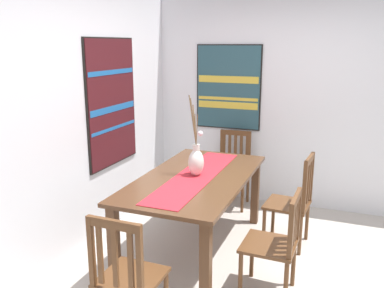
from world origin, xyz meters
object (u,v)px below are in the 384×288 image
object	(u,v)px
chair_1	(127,276)
painting_on_side_wall	(228,87)
dining_table	(196,187)
chair_3	(293,201)
centerpiece_vase	(196,161)
painting_on_back_wall	(112,103)
chair_2	(277,242)
chair_0	(233,167)

from	to	relation	value
chair_1	painting_on_side_wall	distance (m)	3.06
dining_table	chair_3	xyz separation A→B (m)	(0.47, -0.87, -0.19)
chair_3	centerpiece_vase	bearing A→B (deg)	117.21
dining_table	centerpiece_vase	world-z (taller)	centerpiece_vase
dining_table	centerpiece_vase	distance (m)	0.26
dining_table	painting_on_back_wall	bearing A→B (deg)	75.72
chair_2	painting_on_back_wall	distance (m)	2.27
dining_table	chair_3	distance (m)	1.01
chair_2	painting_on_back_wall	bearing A→B (deg)	69.48
chair_0	painting_on_back_wall	distance (m)	1.76
dining_table	painting_on_side_wall	bearing A→B (deg)	5.33
painting_on_back_wall	centerpiece_vase	bearing A→B (deg)	-103.52
chair_2	chair_3	bearing A→B (deg)	-0.42
chair_3	painting_on_back_wall	distance (m)	2.16
chair_0	chair_2	bearing A→B (deg)	-154.14
dining_table	chair_0	distance (m)	1.34
chair_1	dining_table	bearing A→B (deg)	-0.03
painting_on_back_wall	chair_2	bearing A→B (deg)	-110.52
chair_0	chair_2	size ratio (longest dim) A/B	1.06
chair_3	dining_table	bearing A→B (deg)	118.07
painting_on_side_wall	chair_1	bearing A→B (deg)	-177.12
chair_0	chair_2	world-z (taller)	chair_0
chair_1	painting_on_back_wall	distance (m)	2.14
chair_0	painting_on_side_wall	size ratio (longest dim) A/B	0.88
painting_on_back_wall	painting_on_side_wall	bearing A→B (deg)	-35.59
chair_2	chair_3	size ratio (longest dim) A/B	0.93
chair_2	painting_on_side_wall	bearing A→B (deg)	26.62
dining_table	chair_0	size ratio (longest dim) A/B	1.98
chair_0	painting_on_back_wall	xyz separation A→B (m)	(-1.05, 1.08, 0.91)
chair_1	chair_2	size ratio (longest dim) A/B	1.06
painting_on_side_wall	dining_table	bearing A→B (deg)	-174.67
chair_1	chair_3	xyz separation A→B (m)	(1.79, -0.87, 0.00)
chair_3	painting_on_back_wall	bearing A→B (deg)	95.65
centerpiece_vase	painting_on_back_wall	xyz separation A→B (m)	(0.26, 1.07, 0.47)
chair_3	chair_2	bearing A→B (deg)	179.58
chair_1	painting_on_side_wall	size ratio (longest dim) A/B	0.88
dining_table	chair_1	distance (m)	1.34
centerpiece_vase	dining_table	bearing A→B (deg)	-172.12
chair_1	chair_0	bearing A→B (deg)	-0.12
chair_1	painting_on_side_wall	bearing A→B (deg)	2.88
centerpiece_vase	painting_on_side_wall	bearing A→B (deg)	5.30
chair_0	chair_1	world-z (taller)	chair_1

